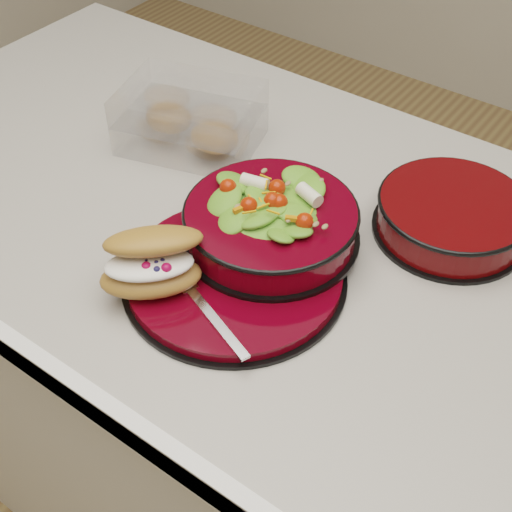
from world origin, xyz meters
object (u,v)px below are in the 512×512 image
Objects in this scene: croissant at (153,263)px; pastry_box at (190,119)px; island_counter at (222,377)px; salad_bowl at (271,217)px; extra_bowl at (452,215)px; dinner_plate at (235,276)px; fork at (206,309)px.

pastry_box is (-0.18, 0.29, -0.01)m from croissant.
salad_bowl is (0.14, -0.05, 0.50)m from island_counter.
extra_bowl is (0.25, 0.33, -0.03)m from croissant.
pastry_box is at bearing 139.64° from dinner_plate.
extra_bowl is at bearing -10.27° from pastry_box.
fork is 0.75× the size of extra_bowl.
salad_bowl is at bearing 25.54° from fork.
croissant is at bearing -74.05° from pastry_box.
salad_bowl is at bearing -18.46° from island_counter.
croissant is 0.94× the size of fork.
croissant is 0.09m from fork.
island_counter is at bearing -54.15° from pastry_box.
island_counter is 0.59m from extra_bowl.
croissant is at bearing -70.59° from island_counter.
croissant is at bearing -126.67° from extra_bowl.
extra_bowl is (0.43, 0.05, -0.02)m from pastry_box.
extra_bowl is at bearing 44.46° from salad_bowl.
croissant is at bearing -113.37° from salad_bowl.
dinner_plate reaches higher than island_counter.
dinner_plate is at bearing -91.52° from salad_bowl.
island_counter is 0.55m from croissant.
extra_bowl reaches higher than fork.
croissant reaches higher than extra_bowl.
croissant is 0.42m from extra_bowl.
pastry_box is (-0.25, 0.21, 0.03)m from dinner_plate.
pastry_box is (-0.11, 0.09, 0.49)m from island_counter.
fork reaches higher than dinner_plate.
salad_bowl is 1.48× the size of fork.
fork is 0.37m from extra_bowl.
island_counter is 0.49m from dinner_plate.
dinner_plate is at bearing -56.65° from pastry_box.
dinner_plate is 1.37× the size of extra_bowl.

